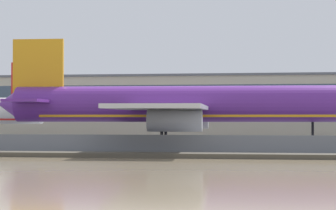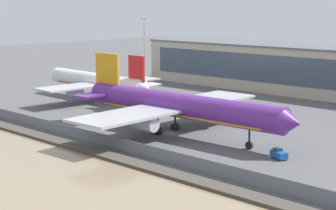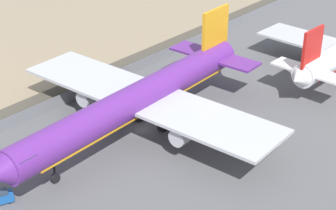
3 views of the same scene
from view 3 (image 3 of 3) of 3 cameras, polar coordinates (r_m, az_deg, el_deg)
ground_plane at (r=89.48m, az=-2.49°, el=-2.46°), size 500.00×500.00×0.00m
shoreline_seawall at (r=102.95m, az=-10.85°, el=1.48°), size 320.00×3.00×0.50m
perimeter_fence at (r=99.38m, az=-9.25°, el=1.18°), size 280.00×0.10×2.25m
cargo_jet_purple at (r=86.00m, az=-2.93°, el=0.60°), size 53.56×46.00×15.18m
baggage_tug at (r=76.37m, az=-16.63°, el=-8.99°), size 3.57×2.73×1.80m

